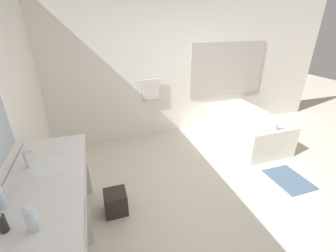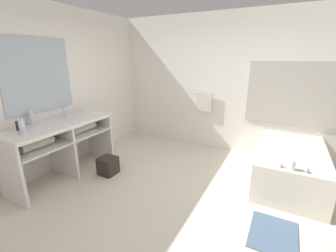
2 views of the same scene
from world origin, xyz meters
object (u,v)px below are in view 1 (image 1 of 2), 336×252
Objects in this scene: water_bottle_1 at (31,219)px; soap_dispenser at (2,223)px; bathtub at (245,126)px; waste_bin at (116,202)px.

water_bottle_1 is 1.26× the size of soap_dispenser.
water_bottle_1 is (-3.23, -2.04, 0.69)m from bathtub.
water_bottle_1 is at bearing -147.77° from bathtub.
soap_dispenser reaches higher than waste_bin.
bathtub is at bearing 30.18° from soap_dispenser.
soap_dispenser reaches higher than bathtub.
bathtub is 8.37× the size of water_bottle_1.
bathtub is 4.01m from soap_dispenser.
bathtub is at bearing 32.23° from water_bottle_1.
bathtub is 3.88m from water_bottle_1.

